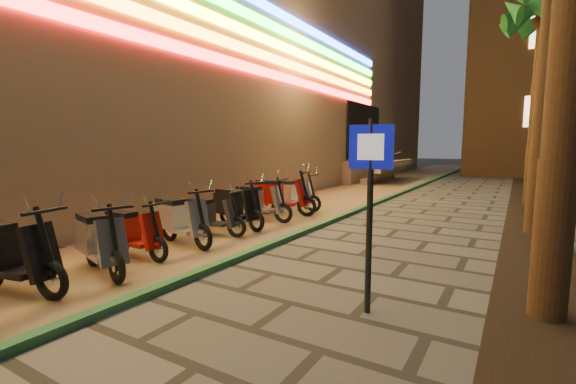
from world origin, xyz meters
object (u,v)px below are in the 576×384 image
Objects in this scene: scooter_5 at (98,241)px; scooter_7 at (178,219)px; pedestrian_sign at (370,189)px; scooter_10 at (257,201)px; scooter_11 at (278,195)px; scooter_6 at (131,232)px; scooter_4 at (5,255)px; scooter_8 at (209,215)px; scooter_9 at (235,206)px; scooter_12 at (291,194)px.

scooter_7 reaches higher than scooter_5.
pedestrian_sign reaches higher than scooter_10.
pedestrian_sign is at bearing -59.49° from scooter_11.
scooter_10 reaches higher than scooter_6.
scooter_11 is (-4.46, 5.02, -0.92)m from pedestrian_sign.
scooter_4 is at bearing -85.96° from scooter_5.
scooter_8 is 0.89× the size of scooter_10.
scooter_7 is 0.92m from scooter_8.
scooter_10 is (-0.06, 5.90, -0.02)m from scooter_4.
scooter_4 is at bearing -99.26° from scooter_8.
scooter_9 is (-0.28, 3.76, 0.02)m from scooter_5.
scooter_10 is 1.02× the size of scooter_12.
scooter_5 is 0.88× the size of scooter_11.
scooter_4 is 1.05× the size of scooter_12.
scooter_5 reaches higher than scooter_6.
scooter_4 is at bearing -81.32° from scooter_7.
scooter_6 is 0.88× the size of scooter_10.
pedestrian_sign is 6.78m from scooter_11.
scooter_4 is 1.03× the size of scooter_9.
scooter_5 is at bearing 66.93° from scooter_4.
pedestrian_sign reaches higher than scooter_7.
scooter_7 is 2.84m from scooter_10.
scooter_8 is (-0.00, 3.98, -0.08)m from scooter_4.
scooter_5 is 2.81m from scooter_8.
scooter_11 is at bearing 78.91° from scooter_4.
scooter_9 is 1.01× the size of scooter_10.
pedestrian_sign is at bearing -20.49° from scooter_9.
scooter_10 is (-0.02, 0.96, -0.00)m from scooter_9.
pedestrian_sign reaches higher than scooter_6.
scooter_7 is at bearing 112.32° from scooter_5.
scooter_11 is (-0.06, 6.94, 0.03)m from scooter_4.
scooter_9 is at bearing -100.65° from scooter_11.
scooter_11 is (-0.07, 3.87, 0.05)m from scooter_7.
scooter_4 reaches higher than scooter_7.
scooter_9 reaches higher than scooter_6.
scooter_6 reaches higher than scooter_8.
scooter_5 is at bearing -71.34° from scooter_6.
scooter_8 is at bearing 110.51° from scooter_5.
scooter_10 is at bearing -101.26° from scooter_11.
scooter_8 is (-0.02, 0.91, -0.06)m from scooter_7.
scooter_6 is at bearing 170.96° from pedestrian_sign.
scooter_8 is (0.03, 2.00, -0.00)m from scooter_6.
scooter_6 is at bearing -86.93° from scooter_12.
scooter_7 is (0.02, 3.06, -0.02)m from scooter_4.
scooter_6 is at bearing -76.07° from scooter_9.
scooter_9 is at bearing 90.15° from scooter_6.
pedestrian_sign is 6.07m from scooter_10.
pedestrian_sign is 4.90m from scooter_4.
scooter_6 is 3.92m from scooter_10.
scooter_4 is 3.98m from scooter_8.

